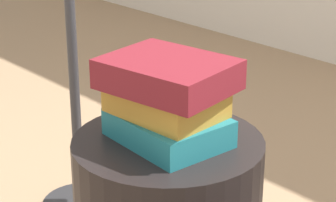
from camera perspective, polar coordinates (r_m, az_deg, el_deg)
book_teal at (r=1.36m, az=0.00°, el=-2.43°), size 0.24×0.19×0.06m
book_ochre at (r=1.35m, az=-0.23°, el=-0.00°), size 0.23×0.18×0.06m
book_maroon at (r=1.32m, az=-0.21°, el=2.37°), size 0.28×0.23×0.06m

